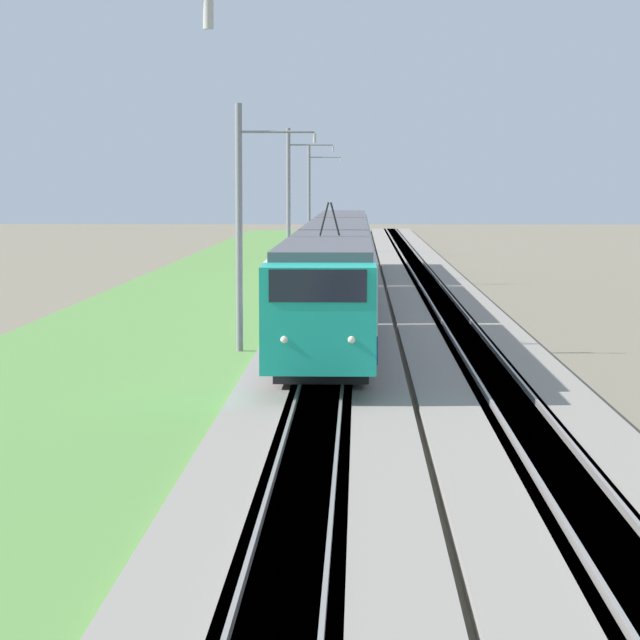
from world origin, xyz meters
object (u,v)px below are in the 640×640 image
object	(u,v)px
passenger_train	(337,257)
catenary_mast_distant	(310,199)
catenary_mast_far	(290,204)
catenary_mast_mid	(241,226)

from	to	relation	value
passenger_train	catenary_mast_distant	xyz separation A→B (m)	(49.32, 2.80, 2.06)
catenary_mast_distant	catenary_mast_far	bearing A→B (deg)	180.00
passenger_train	catenary_mast_distant	distance (m)	49.44
catenary_mast_mid	catenary_mast_far	size ratio (longest dim) A/B	0.95
passenger_train	catenary_mast_far	size ratio (longest dim) A/B	7.36
passenger_train	catenary_mast_far	world-z (taller)	catenary_mast_far
passenger_train	catenary_mast_mid	world-z (taller)	catenary_mast_mid
catenary_mast_mid	catenary_mast_distant	bearing A→B (deg)	0.00
passenger_train	catenary_mast_distant	bearing A→B (deg)	-176.75
passenger_train	catenary_mast_mid	size ratio (longest dim) A/B	7.78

